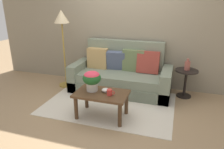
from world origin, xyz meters
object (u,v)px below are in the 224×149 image
at_px(couch, 121,76).
at_px(floor_lamp, 62,25).
at_px(coffee_table, 102,97).
at_px(side_table, 186,78).
at_px(table_vase, 187,65).
at_px(potted_plant, 92,79).
at_px(coffee_mug, 110,92).
at_px(snack_bowl, 105,90).

bearing_deg(couch, floor_lamp, -174.41).
distance_m(coffee_table, side_table, 1.82).
bearing_deg(table_vase, potted_plant, -140.86).
bearing_deg(couch, table_vase, 3.50).
xyz_separation_m(coffee_table, floor_lamp, (-1.26, 1.05, 1.00)).
bearing_deg(table_vase, couch, -176.50).
height_order(coffee_table, coffee_mug, coffee_mug).
xyz_separation_m(coffee_table, snack_bowl, (0.05, 0.05, 0.12)).
bearing_deg(coffee_mug, potted_plant, 166.17).
relative_size(snack_bowl, table_vase, 0.54).
xyz_separation_m(couch, potted_plant, (-0.19, -1.14, 0.32)).
height_order(coffee_table, potted_plant, potted_plant).
bearing_deg(snack_bowl, floor_lamp, 142.53).
height_order(coffee_table, floor_lamp, floor_lamp).
relative_size(potted_plant, coffee_mug, 2.60).
relative_size(couch, potted_plant, 6.23).
bearing_deg(coffee_table, side_table, 43.48).
height_order(coffee_mug, snack_bowl, coffee_mug).
height_order(couch, coffee_mug, couch).
bearing_deg(coffee_table, potted_plant, 168.39).
xyz_separation_m(couch, snack_bowl, (0.04, -1.13, 0.14)).
bearing_deg(side_table, floor_lamp, -175.56).
bearing_deg(side_table, table_vase, 111.89).
distance_m(couch, table_vase, 1.35).
bearing_deg(coffee_table, coffee_mug, -16.34).
relative_size(coffee_table, floor_lamp, 0.52).
xyz_separation_m(coffee_table, coffee_mug, (0.16, -0.05, 0.13)).
height_order(couch, side_table, couch).
bearing_deg(couch, side_table, 3.32).
relative_size(coffee_table, potted_plant, 2.59).
relative_size(coffee_mug, snack_bowl, 1.04).
relative_size(side_table, floor_lamp, 0.34).
height_order(side_table, potted_plant, potted_plant).
bearing_deg(snack_bowl, couch, 92.00).
height_order(couch, floor_lamp, floor_lamp).
height_order(coffee_table, table_vase, table_vase).
xyz_separation_m(side_table, floor_lamp, (-2.59, -0.20, 0.97)).
height_order(couch, coffee_table, couch).
bearing_deg(coffee_mug, table_vase, 48.21).
distance_m(coffee_mug, table_vase, 1.76).
bearing_deg(table_vase, floor_lamp, -175.47).
bearing_deg(side_table, snack_bowl, -136.49).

